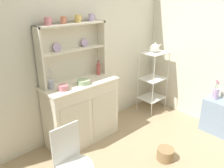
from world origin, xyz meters
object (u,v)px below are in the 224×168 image
Objects in this scene: side_shelf_blue at (220,117)px; utensil_jar at (51,84)px; bakers_rack at (153,76)px; floor_basket at (165,154)px; flower_vase at (216,93)px; porcelain_teapot at (155,48)px; bowl_mixing_large at (63,88)px; hutch_shelf_unit at (71,48)px; hutch_cabinet at (82,111)px; wire_chair at (71,159)px; cup_rose_0 at (48,21)px; jam_bottle at (98,69)px.

utensil_jar reaches higher than side_shelf_blue.
floor_basket is at bearing -133.53° from bakers_rack.
side_shelf_blue is at bearing -90.35° from flower_vase.
utensil_jar is at bearing 174.48° from porcelain_teapot.
bowl_mixing_large reaches higher than flower_vase.
hutch_shelf_unit reaches higher than side_shelf_blue.
flower_vase is (0.00, 0.12, 0.36)m from side_shelf_blue.
bakers_rack is 4.91× the size of floor_basket.
side_shelf_blue is 2.23× the size of porcelain_teapot.
utensil_jar is (-0.90, 1.17, 0.87)m from floor_basket.
hutch_cabinet is 4.43× the size of porcelain_teapot.
utensil_jar is 1.06× the size of porcelain_teapot.
bakers_rack is 1.27× the size of wire_chair.
utensil_jar is at bearing 168.48° from hutch_cabinet.
cup_rose_0 reaches higher than bakers_rack.
side_shelf_blue reaches higher than floor_basket.
hutch_cabinet is at bearing 176.10° from bakers_rack.
hutch_cabinet reaches higher than flower_vase.
flower_vase is at bearing -28.76° from bowl_mixing_large.
floor_basket is at bearing -33.74° from wire_chair.
side_shelf_blue is 1.97m from jam_bottle.
porcelain_teapot is at bearing 180.00° from bakers_rack.
hutch_cabinet reaches higher than wire_chair.
hutch_cabinet is 1.47m from bakers_rack.
bowl_mixing_large reaches higher than hutch_cabinet.
flower_vase is (2.33, -0.32, 0.11)m from wire_chair.
side_shelf_blue is 2.36m from bowl_mixing_large.
flower_vase is at bearing -80.29° from bakers_rack.
wire_chair is 2.36m from flower_vase.
jam_bottle is at bearing 96.30° from floor_basket.
bakers_rack is at bearing -5.52° from utensil_jar.
hutch_cabinet is 1.99× the size of side_shelf_blue.
bakers_rack is 2.06× the size of side_shelf_blue.
side_shelf_blue is 1.14m from floor_basket.
porcelain_teapot is (1.07, -0.19, 0.18)m from jam_bottle.
hutch_cabinet is 0.97× the size of bakers_rack.
floor_basket is (1.21, -0.27, -0.44)m from wire_chair.
utensil_jar is 1.86m from porcelain_teapot.
wire_chair is 4.08× the size of jam_bottle.
jam_bottle reaches higher than hutch_cabinet.
porcelain_teapot reaches higher than utensil_jar.
utensil_jar reaches higher than hutch_cabinet.
wire_chair is 1.32m from floor_basket.
utensil_jar reaches higher than jam_bottle.
cup_rose_0 is 1.01m from jam_bottle.
hutch_cabinet is at bearing -20.85° from cup_rose_0.
porcelain_teapot is (0.94, 0.99, 1.08)m from floor_basket.
flower_vase is at bearing -44.44° from jam_bottle.
bowl_mixing_large reaches higher than side_shelf_blue.
wire_chair is 1.55m from cup_rose_0.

